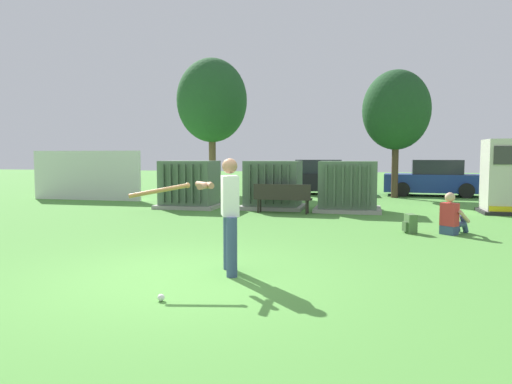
# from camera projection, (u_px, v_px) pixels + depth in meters

# --- Properties ---
(ground_plane) EXTENTS (96.00, 96.00, 0.00)m
(ground_plane) POSITION_uv_depth(u_px,v_px,m) (186.00, 278.00, 6.78)
(ground_plane) COLOR #51933D
(fence_panel) EXTENTS (4.80, 0.12, 2.00)m
(fence_panel) POSITION_uv_depth(u_px,v_px,m) (86.00, 175.00, 18.87)
(fence_panel) COLOR silver
(fence_panel) RESTS_ON ground
(transformer_west) EXTENTS (2.10, 1.70, 1.62)m
(transformer_west) POSITION_uv_depth(u_px,v_px,m) (190.00, 185.00, 16.05)
(transformer_west) COLOR #9E9B93
(transformer_west) RESTS_ON ground
(transformer_mid_west) EXTENTS (2.10, 1.70, 1.62)m
(transformer_mid_west) POSITION_uv_depth(u_px,v_px,m) (273.00, 185.00, 15.76)
(transformer_mid_west) COLOR #9E9B93
(transformer_mid_west) RESTS_ON ground
(transformer_mid_east) EXTENTS (2.10, 1.70, 1.62)m
(transformer_mid_east) POSITION_uv_depth(u_px,v_px,m) (348.00, 187.00, 14.98)
(transformer_mid_east) COLOR #9E9B93
(transformer_mid_east) RESTS_ON ground
(generator_enclosure) EXTENTS (1.60, 1.40, 2.30)m
(generator_enclosure) POSITION_uv_depth(u_px,v_px,m) (509.00, 177.00, 14.33)
(generator_enclosure) COLOR #262626
(generator_enclosure) RESTS_ON ground
(park_bench) EXTENTS (1.81, 0.47, 0.92)m
(park_bench) POSITION_uv_depth(u_px,v_px,m) (282.00, 196.00, 14.43)
(park_bench) COLOR #2D2823
(park_bench) RESTS_ON ground
(batter) EXTENTS (1.56, 0.90, 1.74)m
(batter) POSITION_uv_depth(u_px,v_px,m) (226.00, 209.00, 6.98)
(batter) COLOR #384C75
(batter) RESTS_ON ground
(sports_ball) EXTENTS (0.09, 0.09, 0.09)m
(sports_ball) POSITION_uv_depth(u_px,v_px,m) (161.00, 298.00, 5.67)
(sports_ball) COLOR white
(sports_ball) RESTS_ON ground
(seated_spectator) EXTENTS (0.72, 0.76, 0.96)m
(seated_spectator) POSITION_uv_depth(u_px,v_px,m) (452.00, 218.00, 10.57)
(seated_spectator) COLOR #384C75
(seated_spectator) RESTS_ON ground
(backpack) EXTENTS (0.33, 0.37, 0.44)m
(backpack) POSITION_uv_depth(u_px,v_px,m) (410.00, 224.00, 10.73)
(backpack) COLOR #4C723F
(backpack) RESTS_ON ground
(tree_left) EXTENTS (3.41, 3.41, 6.52)m
(tree_left) POSITION_uv_depth(u_px,v_px,m) (212.00, 101.00, 22.58)
(tree_left) COLOR brown
(tree_left) RESTS_ON ground
(tree_center_left) EXTENTS (2.84, 2.84, 5.43)m
(tree_center_left) POSITION_uv_depth(u_px,v_px,m) (396.00, 110.00, 19.72)
(tree_center_left) COLOR #4C3828
(tree_center_left) RESTS_ON ground
(parked_car_leftmost) EXTENTS (4.28, 2.09, 1.62)m
(parked_car_leftmost) POSITION_uv_depth(u_px,v_px,m) (316.00, 178.00, 21.92)
(parked_car_leftmost) COLOR black
(parked_car_leftmost) RESTS_ON ground
(parked_car_left_of_center) EXTENTS (4.30, 2.12, 1.62)m
(parked_car_left_of_center) POSITION_uv_depth(u_px,v_px,m) (434.00, 179.00, 20.87)
(parked_car_left_of_center) COLOR navy
(parked_car_left_of_center) RESTS_ON ground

